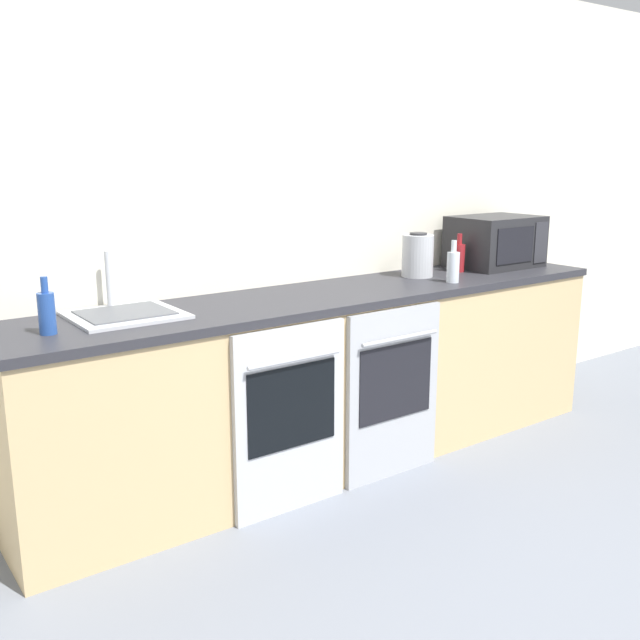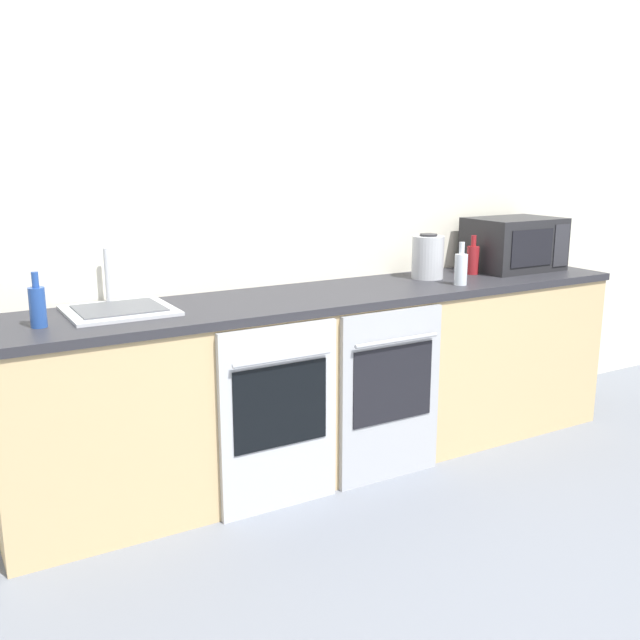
{
  "view_description": "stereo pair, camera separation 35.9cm",
  "coord_description": "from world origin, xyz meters",
  "px_view_note": "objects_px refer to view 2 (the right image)",
  "views": [
    {
      "loc": [
        -2.15,
        -1.08,
        1.6
      ],
      "look_at": [
        -0.09,
        1.75,
        0.78
      ],
      "focal_mm": 40.0,
      "sensor_mm": 36.0,
      "label": 1
    },
    {
      "loc": [
        -1.85,
        -1.28,
        1.6
      ],
      "look_at": [
        -0.09,
        1.75,
        0.78
      ],
      "focal_mm": 40.0,
      "sensor_mm": 36.0,
      "label": 2
    }
  ],
  "objects_px": {
    "oven_right": "(391,395)",
    "bottle_red": "(473,259)",
    "bottle_blue": "(38,306)",
    "kettle": "(428,257)",
    "oven_left": "(280,418)",
    "microwave": "(514,244)",
    "sink": "(119,309)",
    "bottle_clear": "(461,268)"
  },
  "relations": [
    {
      "from": "oven_right",
      "to": "bottle_red",
      "type": "relative_size",
      "value": 3.86
    },
    {
      "from": "sink",
      "to": "oven_left",
      "type": "bearing_deg",
      "value": -34.83
    },
    {
      "from": "microwave",
      "to": "bottle_red",
      "type": "relative_size",
      "value": 2.36
    },
    {
      "from": "oven_left",
      "to": "oven_right",
      "type": "bearing_deg",
      "value": 0.0
    },
    {
      "from": "sink",
      "to": "kettle",
      "type": "bearing_deg",
      "value": 0.06
    },
    {
      "from": "bottle_blue",
      "to": "microwave",
      "type": "bearing_deg",
      "value": 2.38
    },
    {
      "from": "bottle_red",
      "to": "kettle",
      "type": "bearing_deg",
      "value": 176.21
    },
    {
      "from": "bottle_red",
      "to": "bottle_clear",
      "type": "bearing_deg",
      "value": -141.42
    },
    {
      "from": "kettle",
      "to": "sink",
      "type": "distance_m",
      "value": 1.73
    },
    {
      "from": "microwave",
      "to": "bottle_clear",
      "type": "distance_m",
      "value": 0.66
    },
    {
      "from": "sink",
      "to": "bottle_clear",
      "type": "bearing_deg",
      "value": -8.17
    },
    {
      "from": "bottle_blue",
      "to": "kettle",
      "type": "distance_m",
      "value": 2.08
    },
    {
      "from": "bottle_clear",
      "to": "bottle_blue",
      "type": "relative_size",
      "value": 1.01
    },
    {
      "from": "bottle_blue",
      "to": "bottle_red",
      "type": "relative_size",
      "value": 1.01
    },
    {
      "from": "oven_right",
      "to": "bottle_red",
      "type": "xyz_separation_m",
      "value": [
        0.84,
        0.39,
        0.56
      ]
    },
    {
      "from": "bottle_blue",
      "to": "sink",
      "type": "relative_size",
      "value": 0.5
    },
    {
      "from": "oven_right",
      "to": "bottle_clear",
      "type": "xyz_separation_m",
      "value": [
        0.55,
        0.16,
        0.57
      ]
    },
    {
      "from": "kettle",
      "to": "oven_right",
      "type": "bearing_deg",
      "value": -142.25
    },
    {
      "from": "bottle_blue",
      "to": "bottle_red",
      "type": "bearing_deg",
      "value": 2.56
    },
    {
      "from": "bottle_blue",
      "to": "oven_left",
      "type": "bearing_deg",
      "value": -16.67
    },
    {
      "from": "oven_left",
      "to": "bottle_blue",
      "type": "bearing_deg",
      "value": 163.33
    },
    {
      "from": "oven_left",
      "to": "sink",
      "type": "relative_size",
      "value": 1.91
    },
    {
      "from": "kettle",
      "to": "oven_left",
      "type": "bearing_deg",
      "value": -160.34
    },
    {
      "from": "oven_right",
      "to": "kettle",
      "type": "relative_size",
      "value": 3.49
    },
    {
      "from": "oven_right",
      "to": "bottle_clear",
      "type": "relative_size",
      "value": 3.8
    },
    {
      "from": "bottle_blue",
      "to": "kettle",
      "type": "height_order",
      "value": "kettle"
    },
    {
      "from": "bottle_clear",
      "to": "bottle_blue",
      "type": "distance_m",
      "value": 2.1
    },
    {
      "from": "oven_right",
      "to": "bottle_clear",
      "type": "height_order",
      "value": "bottle_clear"
    },
    {
      "from": "oven_right",
      "to": "sink",
      "type": "distance_m",
      "value": 1.36
    },
    {
      "from": "oven_left",
      "to": "bottle_blue",
      "type": "distance_m",
      "value": 1.13
    },
    {
      "from": "bottle_red",
      "to": "bottle_blue",
      "type": "bearing_deg",
      "value": -177.44
    },
    {
      "from": "oven_left",
      "to": "microwave",
      "type": "relative_size",
      "value": 1.64
    },
    {
      "from": "microwave",
      "to": "kettle",
      "type": "relative_size",
      "value": 2.13
    },
    {
      "from": "oven_left",
      "to": "oven_right",
      "type": "distance_m",
      "value": 0.61
    },
    {
      "from": "microwave",
      "to": "bottle_clear",
      "type": "height_order",
      "value": "microwave"
    },
    {
      "from": "oven_left",
      "to": "bottle_blue",
      "type": "xyz_separation_m",
      "value": [
        -0.94,
        0.28,
        0.56
      ]
    },
    {
      "from": "bottle_red",
      "to": "sink",
      "type": "height_order",
      "value": "sink"
    },
    {
      "from": "kettle",
      "to": "microwave",
      "type": "bearing_deg",
      "value": -1.31
    },
    {
      "from": "oven_left",
      "to": "kettle",
      "type": "height_order",
      "value": "kettle"
    },
    {
      "from": "bottle_blue",
      "to": "kettle",
      "type": "xyz_separation_m",
      "value": [
        2.08,
        0.13,
        0.03
      ]
    },
    {
      "from": "bottle_red",
      "to": "kettle",
      "type": "relative_size",
      "value": 0.9
    },
    {
      "from": "microwave",
      "to": "sink",
      "type": "bearing_deg",
      "value": 179.69
    }
  ]
}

